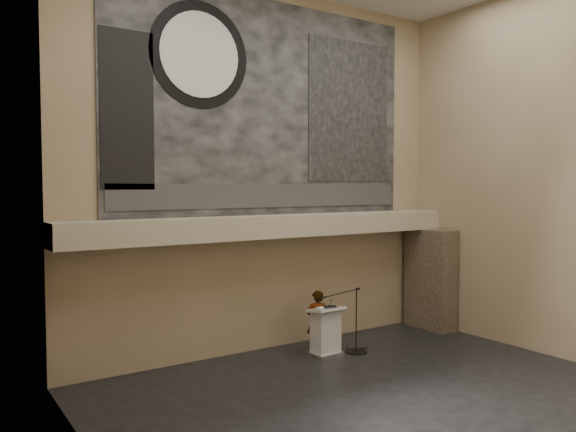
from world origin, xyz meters
TOP-DOWN VIEW (x-y plane):
  - floor at (0.00, 0.00)m, footprint 10.00×10.00m
  - wall_back at (0.00, 4.00)m, footprint 10.00×0.02m
  - wall_left at (-5.00, 0.00)m, footprint 0.02×8.00m
  - wall_right at (5.00, 0.00)m, footprint 0.02×8.00m
  - soffit at (0.00, 3.60)m, footprint 10.00×0.80m
  - sprinkler_left at (-1.60, 3.55)m, footprint 0.04×0.04m
  - sprinkler_right at (1.90, 3.55)m, footprint 0.04×0.04m
  - banner at (0.00, 3.97)m, footprint 8.00×0.05m
  - banner_text_strip at (0.00, 3.93)m, footprint 7.76×0.02m
  - banner_clock_rim at (-1.80, 3.93)m, footprint 2.30×0.02m
  - banner_clock_face at (-1.80, 3.91)m, footprint 1.84×0.02m
  - banner_building_print at (2.40, 3.93)m, footprint 2.60×0.02m
  - banner_brick_print at (-3.40, 3.93)m, footprint 1.10×0.02m
  - stone_pier at (4.65, 3.15)m, footprint 0.60×1.40m
  - lectern at (0.73, 2.74)m, footprint 0.79×0.58m
  - binder at (0.82, 2.69)m, footprint 0.36×0.33m
  - papers at (0.67, 2.73)m, footprint 0.25×0.33m
  - speaker_person at (0.74, 3.09)m, footprint 0.61×0.49m
  - mic_stand at (1.44, 2.54)m, footprint 1.56×0.62m

SIDE VIEW (x-z plane):
  - floor at x=0.00m, z-range 0.00..0.00m
  - mic_stand at x=1.44m, z-range -0.52..0.99m
  - lectern at x=0.73m, z-range -0.02..1.12m
  - speaker_person at x=0.74m, z-range 0.00..1.44m
  - papers at x=0.67m, z-range 1.10..1.10m
  - binder at x=0.82m, z-range 1.10..1.14m
  - stone_pier at x=4.65m, z-range 0.00..2.70m
  - sprinkler_left at x=-1.60m, z-range 2.64..2.70m
  - sprinkler_right at x=1.90m, z-range 2.64..2.70m
  - soffit at x=0.00m, z-range 2.70..3.20m
  - banner_text_strip at x=0.00m, z-range 3.38..3.93m
  - wall_back at x=0.00m, z-range 0.00..8.50m
  - wall_left at x=-5.00m, z-range 0.00..8.50m
  - wall_right at x=5.00m, z-range 0.00..8.50m
  - banner_brick_print at x=-3.40m, z-range 3.80..7.00m
  - banner at x=0.00m, z-range 3.20..8.20m
  - banner_building_print at x=2.40m, z-range 4.00..7.60m
  - banner_clock_rim at x=-1.80m, z-range 5.55..7.85m
  - banner_clock_face at x=-1.80m, z-range 5.78..7.62m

